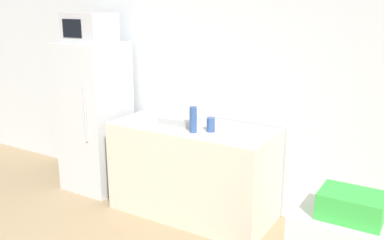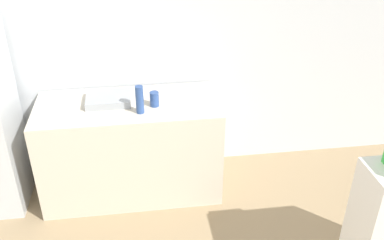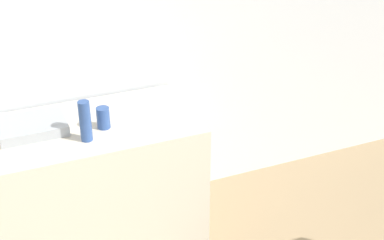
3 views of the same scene
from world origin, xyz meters
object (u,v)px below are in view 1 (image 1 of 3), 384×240
Objects in this scene: refrigerator at (95,117)px; bottle_tall at (193,120)px; microwave at (90,28)px; bottle_short at (211,125)px; basket at (351,205)px.

refrigerator reaches higher than bottle_tall.
refrigerator is 3.49× the size of microwave.
bottle_tall is at bearing -7.39° from microwave.
bottle_short is at bearing -2.88° from refrigerator.
refrigerator is at bearing 154.76° from basket.
bottle_tall is at bearing 142.63° from basket.
basket reaches higher than bottle_short.
microwave is (-0.00, -0.00, 0.97)m from refrigerator.
microwave is at bearing -106.80° from refrigerator.
bottle_short is 0.44× the size of basket.
basket is at bearing -25.22° from microwave.
bottle_short is (0.12, 0.10, -0.06)m from bottle_tall.
microwave reaches higher than basket.
bottle_tall is at bearing -139.94° from bottle_short.
refrigerator is at bearing 172.56° from bottle_tall.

